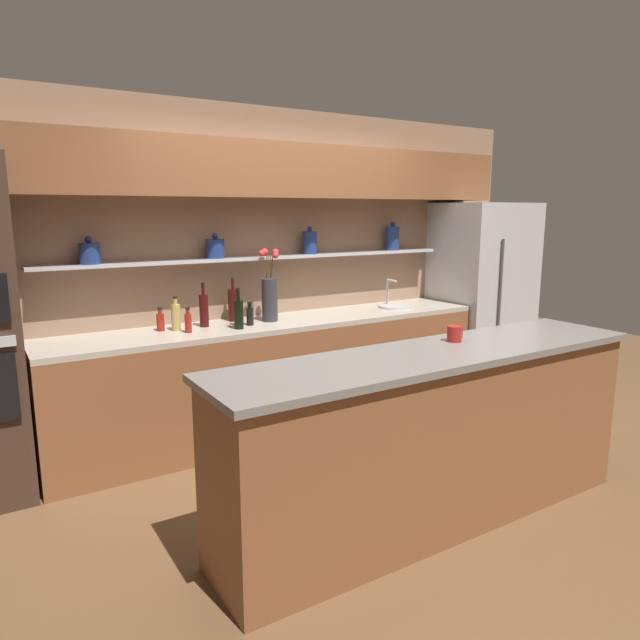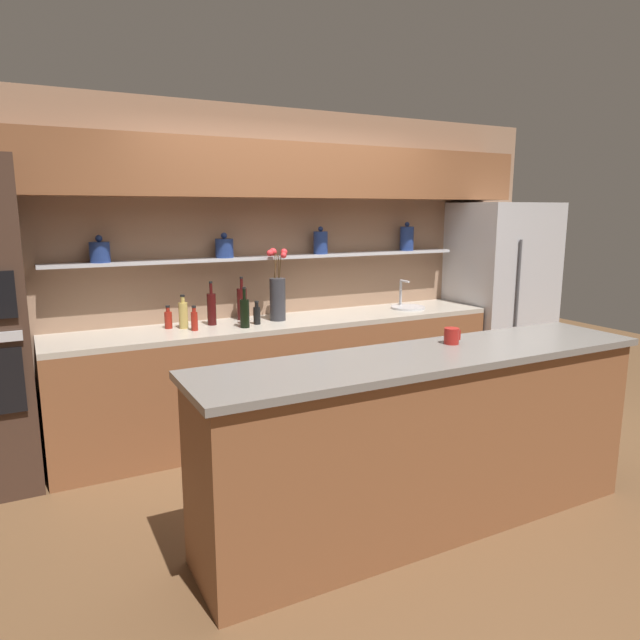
{
  "view_description": "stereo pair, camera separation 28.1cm",
  "coord_description": "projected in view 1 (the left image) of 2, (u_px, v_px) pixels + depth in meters",
  "views": [
    {
      "loc": [
        -2.17,
        -2.72,
        1.79
      ],
      "look_at": [
        -0.23,
        0.39,
        1.08
      ],
      "focal_mm": 32.0,
      "sensor_mm": 36.0,
      "label": 1
    },
    {
      "loc": [
        -1.92,
        -2.86,
        1.79
      ],
      "look_at": [
        -0.23,
        0.39,
        1.08
      ],
      "focal_mm": 32.0,
      "sensor_mm": 36.0,
      "label": 2
    }
  ],
  "objects": [
    {
      "name": "back_counter_unit",
      "position": [
        279.0,
        376.0,
        4.62
      ],
      "size": [
        3.61,
        0.62,
        0.92
      ],
      "color": "brown",
      "rests_on": "ground_plane"
    },
    {
      "name": "bottle_wine_7",
      "position": [
        204.0,
        310.0,
        4.28
      ],
      "size": [
        0.07,
        0.07,
        0.34
      ],
      "color": "#380C0C",
      "rests_on": "back_counter_unit"
    },
    {
      "name": "bottle_wine_1",
      "position": [
        239.0,
        314.0,
        4.21
      ],
      "size": [
        0.07,
        0.07,
        0.31
      ],
      "color": "black",
      "rests_on": "back_counter_unit"
    },
    {
      "name": "bottle_sauce_6",
      "position": [
        160.0,
        321.0,
        4.14
      ],
      "size": [
        0.06,
        0.06,
        0.17
      ],
      "color": "maroon",
      "rests_on": "back_counter_unit"
    },
    {
      "name": "sink_fixture",
      "position": [
        394.0,
        305.0,
        5.16
      ],
      "size": [
        0.3,
        0.3,
        0.25
      ],
      "color": "#B7B7BC",
      "rests_on": "back_counter_unit"
    },
    {
      "name": "bottle_wine_5",
      "position": [
        233.0,
        304.0,
        4.51
      ],
      "size": [
        0.08,
        0.08,
        0.35
      ],
      "color": "#380C0C",
      "rests_on": "back_counter_unit"
    },
    {
      "name": "ground_plane",
      "position": [
        382.0,
        488.0,
        3.73
      ],
      "size": [
        12.0,
        12.0,
        0.0
      ],
      "primitive_type": "plane",
      "color": "brown"
    },
    {
      "name": "bottle_sauce_0",
      "position": [
        238.0,
        315.0,
        4.33
      ],
      "size": [
        0.05,
        0.05,
        0.2
      ],
      "color": "#9E4C0A",
      "rests_on": "back_counter_unit"
    },
    {
      "name": "back_wall_unit",
      "position": [
        271.0,
        239.0,
        4.71
      ],
      "size": [
        5.2,
        0.44,
        2.6
      ],
      "color": "#937056",
      "rests_on": "ground_plane"
    },
    {
      "name": "flower_vase",
      "position": [
        270.0,
        295.0,
        4.49
      ],
      "size": [
        0.17,
        0.15,
        0.57
      ],
      "color": "#2D2D33",
      "rests_on": "back_counter_unit"
    },
    {
      "name": "coffee_mug",
      "position": [
        454.0,
        334.0,
        3.37
      ],
      "size": [
        0.11,
        0.09,
        0.09
      ],
      "color": "maroon",
      "rests_on": "island_counter"
    },
    {
      "name": "bottle_sauce_3",
      "position": [
        188.0,
        322.0,
        4.08
      ],
      "size": [
        0.05,
        0.05,
        0.18
      ],
      "color": "maroon",
      "rests_on": "back_counter_unit"
    },
    {
      "name": "bottle_spirit_2",
      "position": [
        176.0,
        316.0,
        4.15
      ],
      "size": [
        0.07,
        0.07,
        0.25
      ],
      "color": "tan",
      "rests_on": "back_counter_unit"
    },
    {
      "name": "island_counter",
      "position": [
        433.0,
        437.0,
        3.25
      ],
      "size": [
        2.69,
        0.61,
        1.02
      ],
      "color": "brown",
      "rests_on": "ground_plane"
    },
    {
      "name": "bottle_sauce_4",
      "position": [
        250.0,
        316.0,
        4.34
      ],
      "size": [
        0.05,
        0.05,
        0.18
      ],
      "color": "black",
      "rests_on": "back_counter_unit"
    },
    {
      "name": "refrigerator",
      "position": [
        481.0,
        298.0,
        5.67
      ],
      "size": [
        0.87,
        0.73,
        1.85
      ],
      "color": "#B7B7BC",
      "rests_on": "ground_plane"
    }
  ]
}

